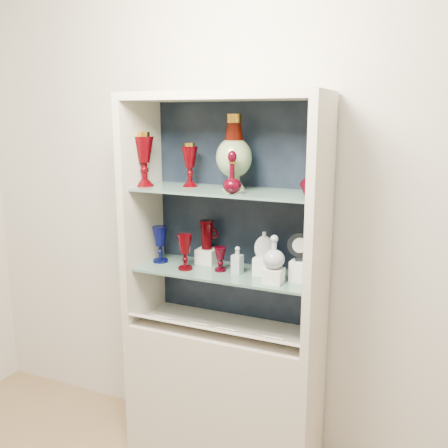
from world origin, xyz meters
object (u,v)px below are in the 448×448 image
at_px(ruby_decanter_b, 310,171).
at_px(ruby_pitcher, 207,235).
at_px(cameo_medallion, 300,246).
at_px(enamel_urn, 234,152).
at_px(pedestal_lamp_right, 190,165).
at_px(ruby_goblet_tall, 185,252).
at_px(clear_square_bottle, 237,260).
at_px(ruby_decanter_a, 232,170).
at_px(pedestal_lamp_left, 144,159).
at_px(ruby_goblet_small, 220,259).
at_px(lidded_bowl, 311,188).
at_px(flat_flask, 264,244).
at_px(clear_round_decanter, 274,253).
at_px(cobalt_goblet, 160,244).

distance_m(ruby_decanter_b, ruby_pitcher, 0.66).
bearing_deg(cameo_medallion, enamel_urn, 155.28).
distance_m(pedestal_lamp_right, ruby_goblet_tall, 0.45).
xyz_separation_m(ruby_goblet_tall, clear_square_bottle, (0.27, 0.05, -0.02)).
distance_m(ruby_goblet_tall, ruby_pitcher, 0.17).
xyz_separation_m(enamel_urn, ruby_decanter_a, (0.05, -0.13, -0.07)).
distance_m(pedestal_lamp_left, clear_square_bottle, 0.71).
relative_size(ruby_decanter_a, ruby_goblet_small, 1.82).
height_order(ruby_decanter_a, lidded_bowl, ruby_decanter_a).
relative_size(ruby_goblet_tall, ruby_goblet_small, 1.48).
height_order(clear_square_bottle, flat_flask, flat_flask).
bearing_deg(lidded_bowl, clear_square_bottle, 175.22).
height_order(pedestal_lamp_left, ruby_decanter_b, pedestal_lamp_left).
bearing_deg(cameo_medallion, ruby_goblet_small, 161.51).
height_order(pedestal_lamp_left, ruby_goblet_tall, pedestal_lamp_left).
relative_size(pedestal_lamp_right, lidded_bowl, 2.68).
bearing_deg(ruby_decanter_b, clear_round_decanter, -131.95).
relative_size(ruby_decanter_a, ruby_pitcher, 1.45).
height_order(flat_flask, clear_round_decanter, clear_round_decanter).
height_order(cobalt_goblet, ruby_pitcher, ruby_pitcher).
distance_m(pedestal_lamp_left, ruby_decanter_b, 0.85).
height_order(pedestal_lamp_right, enamel_urn, enamel_urn).
distance_m(enamel_urn, clear_square_bottle, 0.54).
bearing_deg(ruby_goblet_tall, enamel_urn, 20.76).
distance_m(enamel_urn, cobalt_goblet, 0.66).
distance_m(pedestal_lamp_right, enamel_urn, 0.26).
xyz_separation_m(ruby_pitcher, clear_round_decanter, (0.43, -0.16, -0.01)).
bearing_deg(clear_square_bottle, lidded_bowl, -4.78).
relative_size(ruby_decanter_b, ruby_goblet_small, 1.68).
bearing_deg(pedestal_lamp_left, ruby_decanter_a, -6.21).
height_order(ruby_goblet_small, clear_square_bottle, clear_square_bottle).
bearing_deg(pedestal_lamp_left, ruby_goblet_tall, -3.46).
xyz_separation_m(pedestal_lamp_right, cobalt_goblet, (-0.17, -0.03, -0.43)).
distance_m(cobalt_goblet, ruby_goblet_small, 0.37).
bearing_deg(pedestal_lamp_right, ruby_pitcher, 37.02).
bearing_deg(cameo_medallion, ruby_goblet_tall, 165.64).
bearing_deg(pedestal_lamp_right, lidded_bowl, -6.96).
distance_m(clear_square_bottle, cameo_medallion, 0.33).
relative_size(ruby_goblet_small, clear_round_decanter, 0.80).
xyz_separation_m(enamel_urn, clear_square_bottle, (0.04, -0.04, -0.53)).
bearing_deg(pedestal_lamp_right, enamel_urn, -1.52).
bearing_deg(pedestal_lamp_left, pedestal_lamp_right, 19.84).
relative_size(enamel_urn, ruby_goblet_small, 2.97).
xyz_separation_m(pedestal_lamp_right, ruby_decanter_b, (0.62, 0.03, -0.01)).
height_order(ruby_decanter_b, clear_round_decanter, ruby_decanter_b).
height_order(ruby_decanter_a, cameo_medallion, ruby_decanter_a).
bearing_deg(pedestal_lamp_left, lidded_bowl, 0.04).
xyz_separation_m(lidded_bowl, flat_flask, (-0.24, 0.07, -0.30)).
bearing_deg(ruby_decanter_b, ruby_pitcher, 177.33).
height_order(pedestal_lamp_right, ruby_goblet_tall, pedestal_lamp_right).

